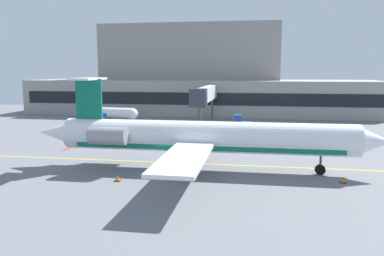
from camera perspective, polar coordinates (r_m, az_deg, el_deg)
name	(u,v)px	position (r m, az deg, el deg)	size (l,w,h in m)	color
ground	(171,170)	(36.63, -3.15, -6.11)	(120.00, 120.00, 0.11)	slate
terminal_building	(196,79)	(85.14, 0.60, 7.17)	(72.76, 17.68, 19.07)	gray
jet_bridge_west	(206,95)	(64.30, 2.05, 4.92)	(2.40, 20.39, 6.57)	silver
regional_jet	(201,137)	(35.69, 1.27, -1.33)	(32.57, 25.09, 8.47)	white
baggage_tug	(99,119)	(68.45, -13.56, 1.28)	(3.68, 3.48, 1.88)	#1E4CB2
pushback_tractor	(263,133)	(52.99, 10.42, -0.69)	(3.13, 3.72, 1.84)	#19389E
belt_loader	(241,121)	(63.96, 7.17, 0.98)	(2.97, 2.32, 1.95)	#1E4CB2
fuel_tank	(117,113)	(72.55, -10.95, 2.13)	(8.10, 2.68, 2.40)	white
safety_cone_alpha	(187,147)	(45.39, -0.77, -2.86)	(0.47, 0.47, 0.55)	orange
safety_cone_bravo	(117,178)	(33.20, -10.91, -7.26)	(0.47, 0.47, 0.55)	orange
safety_cone_charlie	(343,180)	(34.47, 21.33, -7.11)	(0.47, 0.47, 0.55)	orange
safety_cone_delta	(271,151)	(44.28, 11.56, -3.32)	(0.47, 0.47, 0.55)	orange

